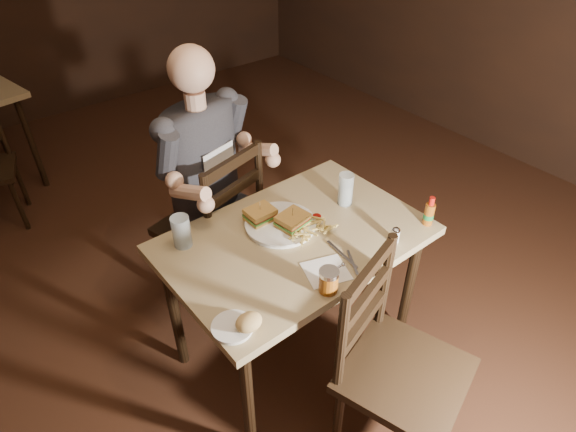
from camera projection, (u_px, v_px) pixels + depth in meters
room_shell at (203, 103)px, 1.68m from camera, size 7.00×7.00×7.00m
main_table at (295, 251)px, 2.14m from camera, size 1.14×0.76×0.77m
chair_far at (209, 226)px, 2.58m from camera, size 0.57×0.60×0.99m
chair_near at (406, 375)px, 1.86m from camera, size 0.57×0.60×0.97m
diner at (207, 148)px, 2.26m from camera, size 0.64×0.56×0.95m
dinner_plate at (281, 225)px, 2.13m from camera, size 0.31×0.31×0.02m
sandwich_left at (260, 211)px, 2.12m from camera, size 0.12×0.10×0.10m
sandwich_right at (293, 217)px, 2.08m from camera, size 0.14×0.13×0.11m
fries_pile at (312, 229)px, 2.07m from camera, size 0.25×0.18×0.04m
ketchup_dollop at (317, 216)px, 2.16m from camera, size 0.04×0.04×0.01m
glass_left at (181, 232)px, 2.00m from camera, size 0.08×0.08×0.14m
glass_right at (346, 189)px, 2.23m from camera, size 0.07×0.07×0.16m
hot_sauce at (430, 211)px, 2.11m from camera, size 0.04×0.04×0.14m
salt_shaker at (395, 235)px, 2.04m from camera, size 0.04×0.04×0.07m
syrup_dispenser at (329, 281)px, 1.80m from camera, size 0.08×0.08×0.10m
napkin at (326, 271)px, 1.91m from camera, size 0.21×0.20×0.00m
knife at (342, 254)px, 1.98m from camera, size 0.03×0.20×0.00m
fork at (352, 262)px, 1.94m from camera, size 0.08×0.13×0.00m
side_plate at (233, 328)px, 1.68m from camera, size 0.15×0.15×0.01m
bread_roll at (249, 322)px, 1.65m from camera, size 0.10×0.08×0.06m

